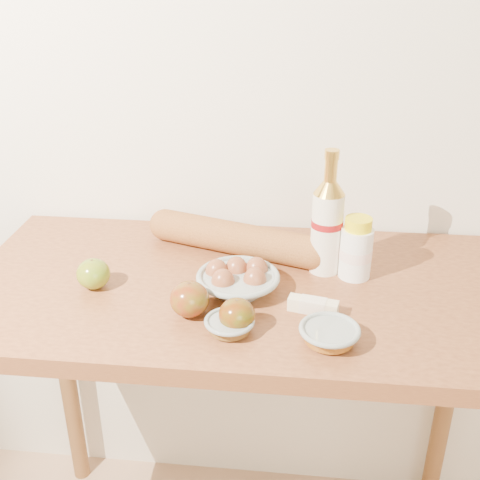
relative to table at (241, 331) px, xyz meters
name	(u,v)px	position (x,y,z in m)	size (l,w,h in m)	color
back_wall	(257,66)	(0.00, 0.33, 0.52)	(3.50, 0.02, 2.60)	#EEE6CF
table	(241,331)	(0.00, 0.00, 0.00)	(1.20, 0.60, 0.90)	#9C5B32
bourbon_bottle	(327,224)	(0.18, 0.08, 0.24)	(0.09, 0.09, 0.28)	#F1E6CD
cream_bottle	(356,250)	(0.24, 0.06, 0.19)	(0.07, 0.07, 0.14)	white
egg_bowl	(238,279)	(0.00, -0.03, 0.15)	(0.21, 0.21, 0.06)	#909D97
baguette	(237,238)	(-0.03, 0.14, 0.16)	(0.46, 0.21, 0.08)	#AB6B34
apple_yellowgreen	(93,274)	(-0.31, -0.05, 0.16)	(0.09, 0.09, 0.07)	olive
apple_redgreen_front	(189,299)	(-0.09, -0.13, 0.16)	(0.09, 0.09, 0.07)	maroon
apple_redgreen_right	(237,315)	(0.01, -0.17, 0.16)	(0.07, 0.07, 0.06)	maroon
sugar_bowl	(229,325)	(0.00, -0.18, 0.14)	(0.13, 0.13, 0.03)	gray
syrup_bowl	(329,334)	(0.18, -0.19, 0.14)	(0.14, 0.14, 0.03)	gray
butter_stick	(313,306)	(0.15, -0.09, 0.14)	(0.10, 0.05, 0.03)	beige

